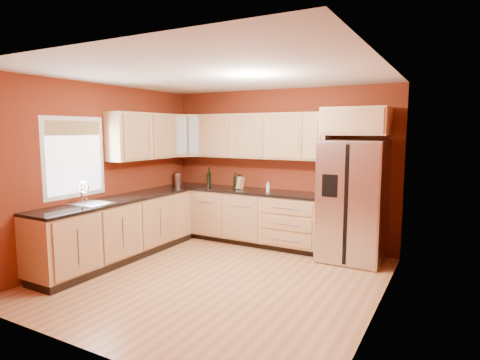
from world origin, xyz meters
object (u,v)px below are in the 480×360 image
object	(u,v)px
canister_left	(178,179)
wine_bottle_a	(209,177)
knife_block	(240,183)
refrigerator	(352,201)
soap_dispenser	(268,187)

from	to	relation	value
canister_left	wine_bottle_a	distance (m)	0.64
canister_left	knife_block	size ratio (longest dim) A/B	1.03
canister_left	knife_block	distance (m)	1.27
canister_left	wine_bottle_a	size ratio (longest dim) A/B	0.63
wine_bottle_a	knife_block	distance (m)	0.64
canister_left	knife_block	bearing A→B (deg)	3.07
refrigerator	canister_left	size ratio (longest dim) A/B	8.20
canister_left	wine_bottle_a	bearing A→B (deg)	7.18
refrigerator	knife_block	size ratio (longest dim) A/B	8.44
soap_dispenser	knife_block	bearing A→B (deg)	172.60
wine_bottle_a	soap_dispenser	size ratio (longest dim) A/B	2.03
refrigerator	soap_dispenser	bearing A→B (deg)	179.83
refrigerator	wine_bottle_a	world-z (taller)	refrigerator
wine_bottle_a	canister_left	bearing A→B (deg)	-172.82
refrigerator	soap_dispenser	distance (m)	1.37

